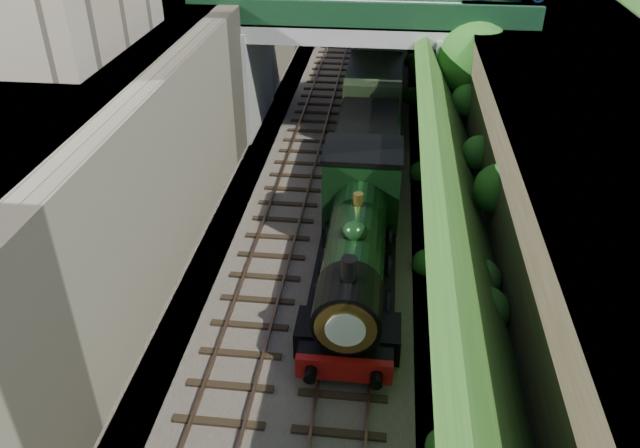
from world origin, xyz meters
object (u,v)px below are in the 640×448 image
(locomotive, at_px, (356,243))
(tender, at_px, (367,156))
(road_bridge, at_px, (371,54))
(tree, at_px, (477,63))

(locomotive, xyz_separation_m, tender, (-0.00, 7.36, -0.27))
(road_bridge, bearing_deg, tender, -87.84)
(tree, bearing_deg, locomotive, -112.45)
(tree, bearing_deg, road_bridge, 151.05)
(road_bridge, height_order, tree, road_bridge)
(road_bridge, xyz_separation_m, tree, (4.97, -2.75, 0.57))
(road_bridge, relative_size, tender, 2.67)
(locomotive, height_order, tender, locomotive)
(road_bridge, distance_m, tree, 5.71)
(locomotive, bearing_deg, tree, 67.55)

